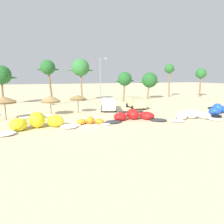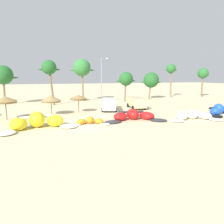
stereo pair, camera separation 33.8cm
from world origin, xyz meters
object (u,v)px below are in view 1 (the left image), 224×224
object	(u,v)px
palm_center_left	(81,68)
palm_right	(169,70)
palm_left_of_gap	(48,68)
beach_umbrella_near_palms	(50,99)
beach_umbrella_outermost	(78,97)
palm_left	(1,75)
kite_right_of_center	(193,116)
beach_umbrella_middle	(4,100)
palm_right_of_gap	(150,80)
kite_right	(220,110)
kite_left	(38,122)
kite_center	(134,116)
palm_rightmost	(201,74)
parked_car_second	(108,104)
palm_center_right	(125,79)
kite_left_of_center	(90,121)
parked_van	(135,102)
lamppost_west_center	(101,78)

from	to	relation	value
palm_center_left	palm_right	world-z (taller)	palm_center_left
palm_left_of_gap	beach_umbrella_near_palms	bearing A→B (deg)	-91.37
beach_umbrella_outermost	palm_left	distance (m)	18.28
kite_right_of_center	beach_umbrella_middle	world-z (taller)	beach_umbrella_middle
kite_right_of_center	beach_umbrella_near_palms	distance (m)	19.18
palm_center_left	palm_right_of_gap	world-z (taller)	palm_center_left
kite_right	beach_umbrella_near_palms	bearing A→B (deg)	162.54
kite_left	beach_umbrella_outermost	world-z (taller)	beach_umbrella_outermost
kite_center	palm_center_left	bearing A→B (deg)	96.88
palm_right_of_gap	palm_center_left	bearing A→B (deg)	177.54
palm_left	palm_right	bearing A→B (deg)	3.17
kite_right	palm_rightmost	bearing A→B (deg)	52.83
palm_left_of_gap	beach_umbrella_outermost	bearing A→B (deg)	-69.25
parked_car_second	palm_rightmost	world-z (taller)	palm_rightmost
beach_umbrella_outermost	palm_center_right	xyz separation A→B (m)	(12.02, 10.33, 2.50)
kite_left_of_center	kite_right	world-z (taller)	kite_right
parked_van	palm_right_of_gap	bearing A→B (deg)	51.18
parked_car_second	kite_center	bearing A→B (deg)	-84.79
beach_umbrella_outermost	palm_right_of_gap	distance (m)	23.73
kite_right_of_center	palm_left	size ratio (longest dim) A/B	0.93
beach_umbrella_outermost	kite_center	bearing A→B (deg)	-52.27
kite_left	palm_center_right	world-z (taller)	palm_center_right
kite_left	kite_center	distance (m)	11.36
kite_right_of_center	parked_car_second	size ratio (longest dim) A/B	1.30
kite_left_of_center	palm_right	bearing A→B (deg)	40.78
parked_car_second	kite_left	bearing A→B (deg)	-141.85
kite_left	palm_center_right	distance (m)	25.68
beach_umbrella_outermost	parked_car_second	distance (m)	5.15
kite_right	palm_right	size ratio (longest dim) A/B	0.75
kite_left	parked_car_second	size ratio (longest dim) A/B	1.53
beach_umbrella_outermost	parked_van	distance (m)	10.16
palm_left_of_gap	palm_center_left	bearing A→B (deg)	29.89
palm_center_right	palm_right_of_gap	bearing A→B (deg)	19.40
palm_center_right	lamppost_west_center	world-z (taller)	lamppost_west_center
kite_left	palm_left	world-z (taller)	palm_left
kite_left_of_center	parked_van	xyz separation A→B (m)	(10.01, 8.72, 0.78)
palm_left	kite_right_of_center	bearing A→B (deg)	-42.45
kite_left	palm_rightmost	distance (m)	46.07
beach_umbrella_near_palms	beach_umbrella_outermost	size ratio (longest dim) A/B	1.06
kite_left	kite_right	distance (m)	24.81
kite_center	palm_right	xyz separation A→B (m)	(21.23, 22.85, 6.67)
beach_umbrella_middle	palm_rightmost	world-z (taller)	palm_rightmost
kite_center	kite_right	world-z (taller)	kite_right
palm_left	palm_center_right	world-z (taller)	palm_left
palm_center_left	palm_right	xyz separation A→B (m)	(23.78, 1.75, -0.02)
palm_left_of_gap	kite_center	bearing A→B (deg)	-61.27
kite_left	kite_right	xyz separation A→B (m)	(24.81, -0.23, -0.07)
kite_left	palm_right	size ratio (longest dim) A/B	0.95
kite_center	palm_right	size ratio (longest dim) A/B	0.93
palm_left	palm_center_right	distance (m)	24.28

